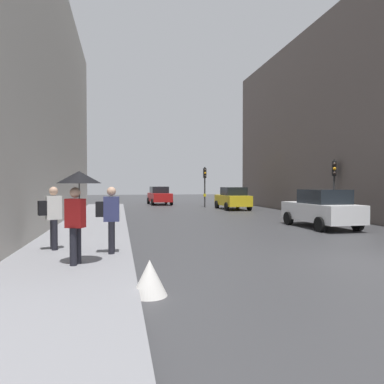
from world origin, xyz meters
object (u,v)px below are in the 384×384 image
(car_yellow_taxi, at_px, (233,198))
(pedestrian_with_grey_backpack, at_px, (110,216))
(traffic_light_mid_street, at_px, (334,178))
(pedestrian_with_black_backpack, at_px, (52,214))
(pedestrian_with_umbrella, at_px, (78,191))
(car_red_sedan, at_px, (159,196))
(warning_sign_triangle, at_px, (150,278))
(car_white_compact, at_px, (321,209))
(traffic_light_far_median, at_px, (205,180))

(car_yellow_taxi, relative_size, pedestrian_with_grey_backpack, 2.38)
(traffic_light_mid_street, distance_m, pedestrian_with_black_backpack, 15.94)
(pedestrian_with_umbrella, bearing_deg, car_red_sedan, 79.79)
(traffic_light_mid_street, distance_m, pedestrian_with_umbrella, 16.27)
(car_yellow_taxi, distance_m, pedestrian_with_grey_backpack, 19.46)
(pedestrian_with_umbrella, bearing_deg, warning_sign_triangle, -55.23)
(car_white_compact, xyz_separation_m, pedestrian_with_grey_backpack, (-9.32, -5.07, 0.29))
(car_red_sedan, bearing_deg, car_white_compact, -75.30)
(traffic_light_far_median, distance_m, warning_sign_triangle, 24.51)
(car_yellow_taxi, height_order, pedestrian_with_black_backpack, pedestrian_with_black_backpack)
(traffic_light_far_median, bearing_deg, pedestrian_with_umbrella, -110.79)
(car_white_compact, distance_m, pedestrian_with_grey_backpack, 10.61)
(car_white_compact, bearing_deg, traffic_light_mid_street, 50.21)
(pedestrian_with_black_backpack, height_order, warning_sign_triangle, pedestrian_with_black_backpack)
(car_yellow_taxi, distance_m, warning_sign_triangle, 22.17)
(pedestrian_with_umbrella, bearing_deg, traffic_light_mid_street, 37.31)
(traffic_light_mid_street, bearing_deg, pedestrian_with_grey_backpack, -144.93)
(traffic_light_mid_street, height_order, car_red_sedan, traffic_light_mid_street)
(traffic_light_mid_street, height_order, pedestrian_with_umbrella, traffic_light_mid_street)
(car_white_compact, height_order, pedestrian_with_grey_backpack, pedestrian_with_grey_backpack)
(car_red_sedan, bearing_deg, car_yellow_taxi, -57.67)
(traffic_light_far_median, distance_m, pedestrian_with_grey_backpack, 21.52)
(pedestrian_with_umbrella, xyz_separation_m, pedestrian_with_black_backpack, (-0.93, 2.09, -0.68))
(car_yellow_taxi, relative_size, warning_sign_triangle, 6.48)
(pedestrian_with_umbrella, distance_m, pedestrian_with_black_backpack, 2.38)
(car_red_sedan, height_order, pedestrian_with_grey_backpack, pedestrian_with_grey_backpack)
(car_yellow_taxi, height_order, warning_sign_triangle, car_yellow_taxi)
(pedestrian_with_grey_backpack, xyz_separation_m, warning_sign_triangle, (0.78, -3.34, -0.84))
(traffic_light_mid_street, bearing_deg, warning_sign_triangle, -133.87)
(traffic_light_far_median, height_order, car_red_sedan, traffic_light_far_median)
(warning_sign_triangle, bearing_deg, car_white_compact, 44.57)
(pedestrian_with_black_backpack, height_order, pedestrian_with_grey_backpack, same)
(warning_sign_triangle, bearing_deg, traffic_light_mid_street, 46.13)
(traffic_light_far_median, xyz_separation_m, car_yellow_taxi, (1.57, -2.91, -1.52))
(car_red_sedan, relative_size, pedestrian_with_black_backpack, 2.43)
(traffic_light_far_median, bearing_deg, pedestrian_with_grey_backpack, -110.30)
(car_red_sedan, xyz_separation_m, pedestrian_with_grey_backpack, (-4.07, -25.07, 0.29))
(car_yellow_taxi, distance_m, pedestrian_with_umbrella, 20.90)
(pedestrian_with_umbrella, distance_m, pedestrian_with_grey_backpack, 1.57)
(car_red_sedan, height_order, car_yellow_taxi, same)
(traffic_light_mid_street, bearing_deg, pedestrian_with_umbrella, -142.69)
(traffic_light_far_median, xyz_separation_m, pedestrian_with_grey_backpack, (-7.45, -20.15, -1.24))
(traffic_light_far_median, bearing_deg, car_red_sedan, 124.52)
(pedestrian_with_umbrella, relative_size, warning_sign_triangle, 3.29)
(traffic_light_mid_street, height_order, warning_sign_triangle, traffic_light_mid_street)
(car_white_compact, height_order, warning_sign_triangle, car_white_compact)
(pedestrian_with_grey_backpack, height_order, warning_sign_triangle, pedestrian_with_grey_backpack)
(car_red_sedan, height_order, pedestrian_with_black_backpack, pedestrian_with_black_backpack)
(car_white_compact, height_order, pedestrian_with_black_backpack, pedestrian_with_black_backpack)
(car_red_sedan, xyz_separation_m, car_yellow_taxi, (4.95, -7.83, 0.00))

